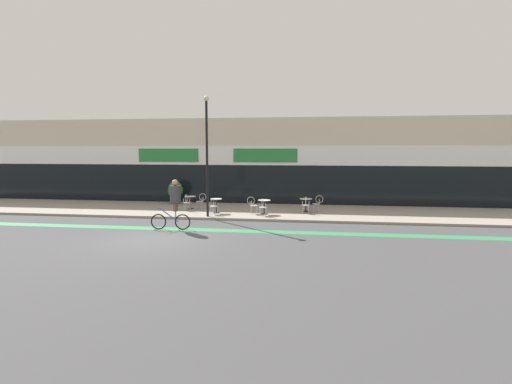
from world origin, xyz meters
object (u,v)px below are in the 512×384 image
Objects in this scene: planter_pot at (175,192)px; cafe_chair_2_side at (253,204)px; bistro_table_2 at (264,204)px; cafe_chair_0_near at (187,201)px; bistro_table_1 at (216,203)px; bistro_table_0 at (190,200)px; lamp_post at (207,149)px; cafe_chair_0_side at (201,200)px; cafe_chair_3_near at (306,204)px; cafe_chair_2_near at (263,206)px; cafe_chair_1_near at (213,205)px; cyclist_0 at (174,200)px; cafe_chair_3_side at (318,202)px; bistro_table_3 at (306,202)px.

cafe_chair_2_side is at bearing -29.88° from planter_pot.
cafe_chair_0_near is (-4.40, 0.57, -0.01)m from bistro_table_2.
bistro_table_0 is at bearing 146.72° from bistro_table_1.
cafe_chair_0_side is at bearing 113.68° from lamp_post.
cafe_chair_3_near is at bearing 13.73° from cafe_chair_2_side.
cafe_chair_2_side is (-0.62, 0.63, 0.00)m from cafe_chair_2_near.
cafe_chair_2_near is (2.58, -0.63, -0.02)m from bistro_table_1.
cafe_chair_1_near and cafe_chair_3_near have the same top height.
bistro_table_0 is 0.81× the size of cafe_chair_1_near.
cafe_chair_1_near is (-0.01, -0.63, -0.02)m from bistro_table_1.
bistro_table_2 is 0.34× the size of cyclist_0.
planter_pot is (-1.53, 2.48, 0.25)m from cafe_chair_0_near.
cafe_chair_2_near is 3.27m from cafe_chair_3_side.
planter_pot is at bearing -47.32° from cafe_chair_0_side.
cafe_chair_0_side is at bearing 67.21° from cafe_chair_2_near.
cafe_chair_0_side is 6.54m from cafe_chair_3_side.
cafe_chair_1_near is (-2.60, -0.62, -0.01)m from bistro_table_2.
cafe_chair_3_near is 0.41× the size of cyclist_0.
bistro_table_3 is at bearing -0.71° from bistro_table_0.
cafe_chair_3_side is at bearing -0.65° from bistro_table_0.
bistro_table_1 reaches higher than bistro_table_0.
cyclist_0 is at bearing -70.75° from planter_pot.
planter_pot is (-8.07, 1.94, 0.26)m from bistro_table_3.
lamp_post reaches higher than bistro_table_3.
lamp_post reaches higher than bistro_table_0.
cafe_chair_2_near is 4.89m from cyclist_0.
cafe_chair_0_near is 1.00× the size of cafe_chair_1_near.
bistro_table_0 is 2.16m from bistro_table_1.
cafe_chair_3_side is at bearing 21.97° from bistro_table_2.
cafe_chair_0_near is at bearing 63.71° from cafe_chair_1_near.
cafe_chair_0_side is 5.28m from cyclist_0.
cyclist_0 reaches higher than bistro_table_3.
lamp_post reaches higher than cafe_chair_3_near.
bistro_table_0 is 0.81× the size of cafe_chair_2_side.
bistro_table_3 is 5.91m from cafe_chair_0_side.
lamp_post is 2.72× the size of cyclist_0.
bistro_table_2 is at bearing 22.08° from cafe_chair_3_side.
planter_pot reaches higher than bistro_table_1.
cafe_chair_0_near reaches higher than bistro_table_3.
cafe_chair_0_side is at bearing -0.67° from cafe_chair_3_side.
cafe_chair_2_near is at bearing -83.08° from cafe_chair_1_near.
cafe_chair_2_side is (3.77, -1.19, 0.00)m from bistro_table_0.
planter_pot is (-5.30, 3.05, 0.25)m from cafe_chair_2_side.
cafe_chair_3_near is 7.22m from cyclist_0.
cafe_chair_0_near is at bearing 172.60° from bistro_table_2.
bistro_table_0 is 0.98× the size of bistro_table_2.
cyclist_0 is (-0.87, -4.04, 0.65)m from bistro_table_1.
cafe_chair_3_side is at bearing -12.55° from planter_pot.
bistro_table_2 reaches higher than bistro_table_0.
planter_pot is (-1.53, 1.86, 0.26)m from bistro_table_0.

